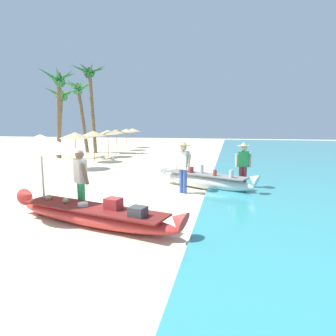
% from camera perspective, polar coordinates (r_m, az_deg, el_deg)
% --- Properties ---
extents(ground_plane, '(80.00, 80.00, 0.00)m').
position_cam_1_polar(ground_plane, '(8.36, -14.61, -7.69)').
color(ground_plane, beige).
extents(boat_red_foreground, '(4.71, 1.82, 0.71)m').
position_cam_1_polar(boat_red_foreground, '(6.94, -14.58, -8.95)').
color(boat_red_foreground, red).
rests_on(boat_red_foreground, ground).
extents(boat_white_midground, '(3.77, 2.14, 0.84)m').
position_cam_1_polar(boat_white_midground, '(10.46, 7.29, -2.47)').
color(boat_white_midground, white).
rests_on(boat_white_midground, ground).
extents(person_vendor_hatted, '(0.58, 0.44, 1.76)m').
position_cam_1_polar(person_vendor_hatted, '(9.63, 3.05, 0.91)').
color(person_vendor_hatted, '#3D5BA8').
rests_on(person_vendor_hatted, ground).
extents(person_tourist_customer, '(0.56, 0.49, 1.68)m').
position_cam_1_polar(person_tourist_customer, '(7.65, -16.93, -2.01)').
color(person_tourist_customer, green).
rests_on(person_tourist_customer, ground).
extents(person_vendor_assistant, '(0.55, 0.44, 1.70)m').
position_cam_1_polar(person_vendor_assistant, '(10.49, 14.68, 1.09)').
color(person_vendor_assistant, '#B2383D').
rests_on(person_vendor_assistant, ground).
extents(patio_umbrella_large, '(1.96, 1.96, 2.06)m').
position_cam_1_polar(patio_umbrella_large, '(7.92, -23.95, 4.43)').
color(patio_umbrella_large, '#B7B7BC').
rests_on(patio_umbrella_large, ground).
extents(parasol_row_0, '(1.60, 1.60, 1.91)m').
position_cam_1_polar(parasol_row_0, '(15.63, -17.93, 6.18)').
color(parasol_row_0, '#8E6B47').
rests_on(parasol_row_0, ground).
extents(parasol_row_1, '(1.60, 1.60, 1.91)m').
position_cam_1_polar(parasol_row_1, '(18.36, -14.58, 6.63)').
color(parasol_row_1, '#8E6B47').
rests_on(parasol_row_1, ground).
extents(parasol_row_2, '(1.60, 1.60, 1.91)m').
position_cam_1_polar(parasol_row_2, '(20.97, -11.83, 6.95)').
color(parasol_row_2, '#8E6B47').
rests_on(parasol_row_2, ground).
extents(parasol_row_3, '(1.60, 1.60, 1.91)m').
position_cam_1_polar(parasol_row_3, '(23.41, -10.19, 7.16)').
color(parasol_row_3, '#8E6B47').
rests_on(parasol_row_3, ground).
extents(parasol_row_4, '(1.60, 1.60, 1.91)m').
position_cam_1_polar(parasol_row_4, '(26.17, -8.23, 7.35)').
color(parasol_row_4, '#8E6B47').
rests_on(parasol_row_4, ground).
extents(parasol_row_5, '(1.60, 1.60, 1.91)m').
position_cam_1_polar(parasol_row_5, '(28.91, -7.03, 7.49)').
color(parasol_row_5, '#8E6B47').
rests_on(parasol_row_5, ground).
extents(palm_tree_tall_inland, '(2.49, 2.70, 6.02)m').
position_cam_1_polar(palm_tree_tall_inland, '(21.11, -20.92, 14.86)').
color(palm_tree_tall_inland, brown).
rests_on(palm_tree_tall_inland, ground).
extents(palm_tree_leaning_seaward, '(2.46, 2.82, 4.93)m').
position_cam_1_polar(palm_tree_leaning_seaward, '(22.02, -20.40, 12.46)').
color(palm_tree_leaning_seaward, brown).
rests_on(palm_tree_leaning_seaward, ground).
extents(palm_tree_mid_cluster, '(2.84, 2.58, 5.91)m').
position_cam_1_polar(palm_tree_mid_cluster, '(25.07, -17.19, 13.96)').
color(palm_tree_mid_cluster, brown).
rests_on(palm_tree_mid_cluster, ground).
extents(palm_tree_far_behind, '(2.80, 2.59, 7.02)m').
position_cam_1_polar(palm_tree_far_behind, '(24.40, -15.17, 16.39)').
color(palm_tree_far_behind, brown).
rests_on(palm_tree_far_behind, ground).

